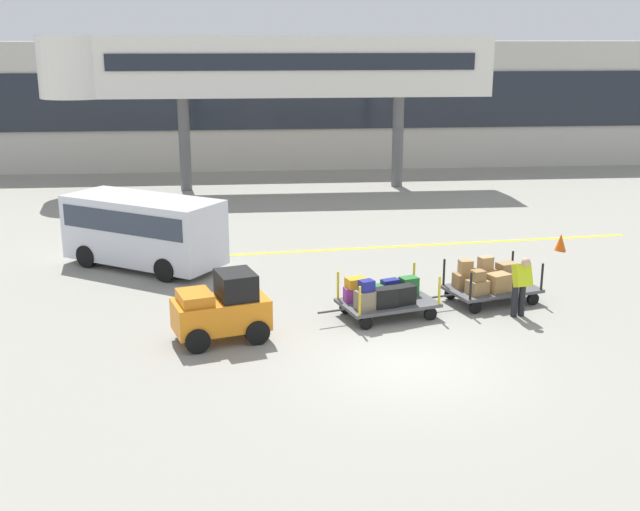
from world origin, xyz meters
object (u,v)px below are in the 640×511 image
Objects in this scene: baggage_tug at (222,309)px; baggage_cart_lead at (384,297)px; safety_cone_near at (561,242)px; baggage_cart_middle at (488,282)px; baggage_handler at (521,284)px; shuttle_van at (143,226)px.

baggage_cart_lead is (3.88, 1.13, -0.21)m from baggage_tug.
safety_cone_near is (6.76, 5.67, -0.27)m from baggage_cart_lead.
baggage_cart_middle is (2.89, 0.91, 0.00)m from baggage_cart_lead.
shuttle_van reaches higher than baggage_handler.
baggage_cart_lead is 1.97× the size of baggage_handler.
baggage_cart_middle is 1.31m from baggage_handler.
baggage_cart_middle is at bearing 110.52° from baggage_handler.
baggage_cart_middle is at bearing 17.50° from baggage_cart_lead.
baggage_handler reaches higher than safety_cone_near.
baggage_tug reaches higher than baggage_handler.
baggage_tug reaches higher than safety_cone_near.
baggage_handler is 6.88m from safety_cone_near.
baggage_tug is at bearing -68.25° from shuttle_van.
baggage_cart_middle is 0.61× the size of shuttle_van.
baggage_tug is 0.75× the size of baggage_cart_lead.
shuttle_van is at bearing -177.31° from safety_cone_near.
baggage_handler is at bearing 6.71° from baggage_tug.
baggage_cart_middle is at bearing -24.15° from shuttle_van.
baggage_tug reaches higher than baggage_cart_lead.
baggage_handler is 11.05m from shuttle_van.
shuttle_van reaches higher than baggage_cart_middle.
baggage_cart_lead is 0.61× the size of shuttle_van.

